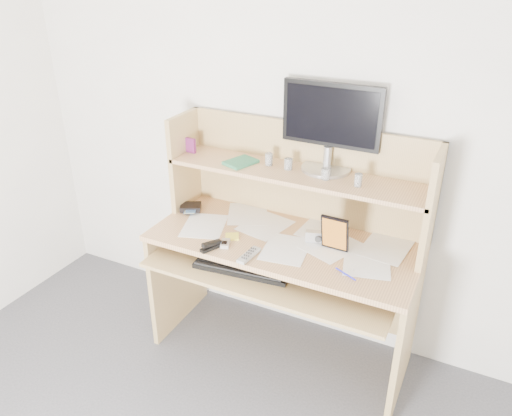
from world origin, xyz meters
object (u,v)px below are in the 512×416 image
at_px(tv_remote, 249,255).
at_px(monitor, 331,124).
at_px(desk, 289,242).
at_px(keyboard, 244,266).
at_px(game_case, 335,233).

xyz_separation_m(tv_remote, monitor, (0.21, 0.49, 0.55)).
bearing_deg(monitor, desk, -124.82).
relative_size(keyboard, game_case, 2.64).
distance_m(keyboard, tv_remote, 0.11).
bearing_deg(keyboard, desk, 58.37).
bearing_deg(monitor, tv_remote, -112.40).
distance_m(tv_remote, monitor, 0.77).
distance_m(desk, tv_remote, 0.33).
xyz_separation_m(desk, tv_remote, (-0.08, -0.31, 0.07)).
bearing_deg(monitor, keyboard, -118.91).
height_order(game_case, monitor, monitor).
relative_size(desk, tv_remote, 8.89).
distance_m(desk, keyboard, 0.31).
xyz_separation_m(game_case, monitor, (-0.14, 0.26, 0.47)).
xyz_separation_m(tv_remote, game_case, (0.35, 0.24, 0.09)).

